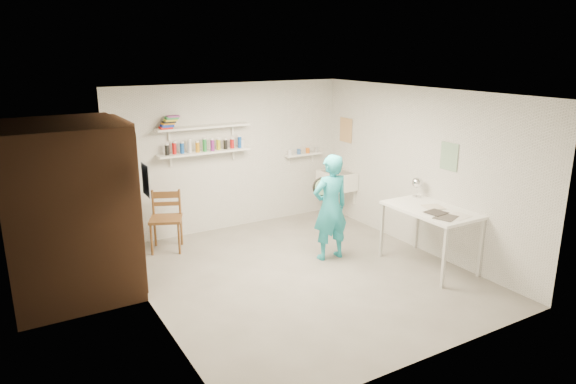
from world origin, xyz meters
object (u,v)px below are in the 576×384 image
wall_clock (321,187)px  desk_lamp (417,182)px  belfast_sink (337,180)px  wooden_chair (166,219)px  work_table (429,237)px  man (330,207)px

wall_clock → desk_lamp: wall_clock is taller
belfast_sink → wooden_chair: 3.05m
wooden_chair → work_table: (2.94, -2.40, -0.07)m
man → wooden_chair: 2.44m
belfast_sink → desk_lamp: size_ratio=3.81×
belfast_sink → desk_lamp: bearing=-86.9°
belfast_sink → work_table: 2.36m
man → desk_lamp: (1.22, -0.42, 0.30)m
belfast_sink → work_table: belfast_sink is taller
desk_lamp → work_table: bearing=-112.4°
man → wooden_chair: bearing=-35.1°
man → work_table: size_ratio=1.21×
man → desk_lamp: bearing=163.4°
man → desk_lamp: 1.33m
wall_clock → desk_lamp: size_ratio=1.74×
work_table → man: bearing=137.6°
desk_lamp → man: bearing=160.9°
belfast_sink → man: (-1.12, -1.41, 0.06)m
belfast_sink → wooden_chair: bearing=178.7°
belfast_sink → wooden_chair: size_ratio=0.62×
belfast_sink → wooden_chair: (-3.05, 0.07, -0.21)m
wall_clock → desk_lamp: 1.39m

